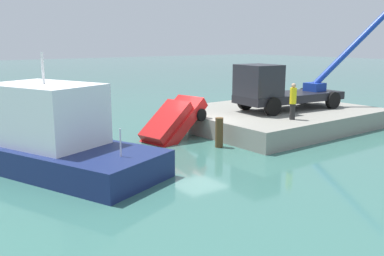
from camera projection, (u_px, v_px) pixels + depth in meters
name	position (u px, v px, depth m)	size (l,w,h in m)	color
ground	(198.00, 139.00, 21.89)	(200.00, 200.00, 0.00)	#386B60
dock	(276.00, 117.00, 25.23)	(10.86, 8.68, 1.02)	gray
crane_truck	(282.00, 87.00, 24.29)	(10.58, 4.46, 6.79)	black
dock_worker	(293.00, 101.00, 21.54)	(0.34, 0.34, 1.86)	#242424
salvaged_car	(167.00, 129.00, 21.40)	(4.37, 2.66, 3.30)	red
moored_yacht	(15.00, 150.00, 17.98)	(7.87, 13.11, 6.27)	navy
piling_near	(168.00, 120.00, 23.19)	(0.35, 0.35, 1.46)	#4C3F21
piling_mid	(219.00, 132.00, 20.09)	(0.37, 0.37, 1.42)	brown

